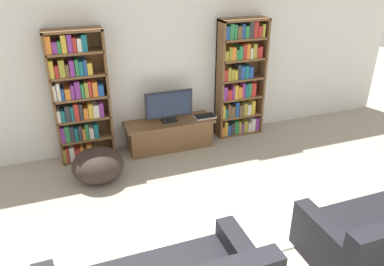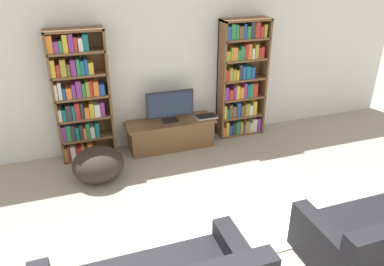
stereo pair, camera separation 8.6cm
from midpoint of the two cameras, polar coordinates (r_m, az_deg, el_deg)
wall_back at (r=6.15m, az=-4.49°, el=10.03°), size 8.80×0.06×2.60m
bookshelf_left at (r=5.86m, az=-17.35°, el=5.11°), size 0.82×0.30×2.02m
bookshelf_right at (r=6.52m, az=6.82°, el=8.06°), size 0.82×0.30×2.02m
tv_stand at (r=6.24m, az=-3.81°, el=-0.16°), size 1.46×0.50×0.47m
television at (r=6.03m, az=-3.94°, el=4.18°), size 0.78×0.16×0.52m
laptop at (r=6.28m, az=1.58°, el=2.54°), size 0.35×0.22×0.03m
area_rug at (r=4.89m, az=6.10°, el=-11.71°), size 2.43×1.63×0.02m
beanbag_ottoman at (r=5.53m, az=-14.57°, el=-4.76°), size 0.73×0.73×0.47m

